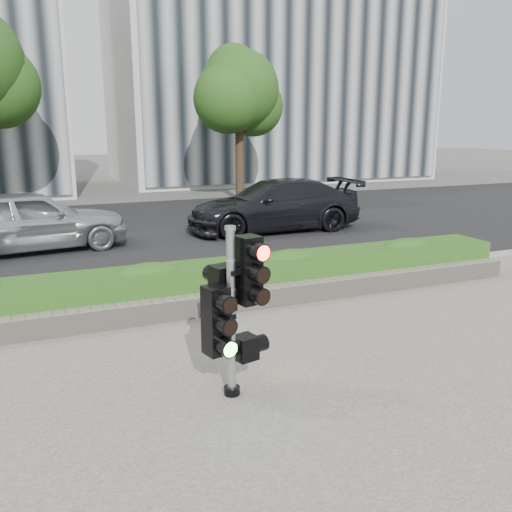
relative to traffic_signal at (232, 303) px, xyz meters
name	(u,v)px	position (x,y,z in m)	size (l,w,h in m)	color
ground	(275,354)	(0.96, 0.87, -1.14)	(120.00, 120.00, 0.00)	#51514C
sidewalk	(382,448)	(0.96, -1.63, -1.13)	(16.00, 11.00, 0.03)	#9E9389
road	(137,231)	(0.96, 10.87, -1.13)	(60.00, 13.00, 0.02)	black
curb	(206,290)	(0.96, 4.02, -1.08)	(60.00, 0.25, 0.12)	gray
stone_wall	(228,301)	(0.96, 2.77, -0.94)	(12.00, 0.32, 0.34)	gray
hedge	(216,282)	(0.96, 3.42, -0.77)	(12.00, 1.00, 0.68)	#4F902C
building_right	(267,78)	(11.96, 25.87, 4.86)	(18.00, 10.00, 12.00)	#B7B7B2
tree_right	(238,93)	(6.45, 16.43, 3.34)	(4.10, 3.58, 6.53)	black
traffic_signal	(232,303)	(0.00, 0.00, 0.00)	(0.73, 0.60, 2.01)	black
car_silver	(31,220)	(-2.01, 9.07, -0.33)	(1.87, 4.66, 1.59)	#B3B5BA
car_dark	(274,205)	(4.83, 9.32, -0.35)	(2.16, 5.32, 1.54)	black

